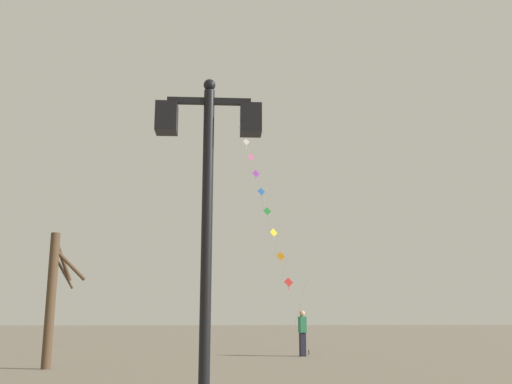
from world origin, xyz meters
The scene contains 5 objects.
ground_plane centered at (0.00, 20.00, 0.00)m, with size 160.00×160.00×0.00m, color #756B5B.
twin_lantern_lamp_post centered at (-1.54, 6.57, 3.19)m, with size 1.39×0.28×4.59m.
kite_train centered at (0.88, 28.93, 7.30)m, with size 2.58×11.48×13.52m.
kite_flyer centered at (1.77, 21.78, 0.90)m, with size 0.29×0.62×1.71m.
bare_tree centered at (-6.36, 16.88, 2.12)m, with size 1.08×0.98×3.96m.
Camera 1 is at (-1.33, -0.58, 1.49)m, focal length 39.95 mm.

